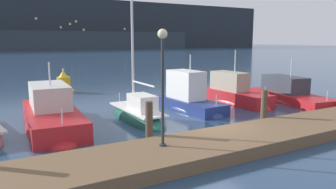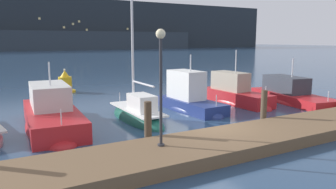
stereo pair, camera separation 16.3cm
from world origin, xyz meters
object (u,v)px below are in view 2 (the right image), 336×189
motorboat_berth_4 (190,104)px  motorboat_berth_5 (235,98)px  channel_buoy (65,84)px  dock_lamppost (161,69)px  motorboat_berth_2 (52,120)px  sailboat_berth_3 (138,117)px  motorboat_berth_6 (291,98)px

motorboat_berth_4 → motorboat_berth_5: bearing=5.0°
channel_buoy → dock_lamppost: dock_lamppost is taller
channel_buoy → dock_lamppost: size_ratio=0.47×
motorboat_berth_2 → dock_lamppost: (2.46, -6.04, 2.73)m
sailboat_berth_3 → dock_lamppost: size_ratio=1.97×
sailboat_berth_3 → motorboat_berth_5: bearing=7.7°
motorboat_berth_5 → motorboat_berth_6: size_ratio=0.78×
dock_lamppost → motorboat_berth_2: bearing=112.2°
motorboat_berth_4 → motorboat_berth_6: bearing=-8.5°
sailboat_berth_3 → motorboat_berth_6: (10.71, -0.40, 0.11)m
motorboat_berth_2 → dock_lamppost: 7.07m
motorboat_berth_6 → motorboat_berth_4: bearing=171.5°
motorboat_berth_5 → motorboat_berth_2: bearing=-178.5°
motorboat_berth_4 → motorboat_berth_5: size_ratio=0.93×
motorboat_berth_2 → sailboat_berth_3: (3.98, -0.69, -0.18)m
motorboat_berth_6 → motorboat_berth_2: bearing=175.7°
sailboat_berth_3 → channel_buoy: size_ratio=4.21×
motorboat_berth_5 → channel_buoy: 12.87m
motorboat_berth_2 → dock_lamppost: size_ratio=1.89×
sailboat_berth_3 → channel_buoy: 10.80m
motorboat_berth_2 → motorboat_berth_4: motorboat_berth_4 is taller
motorboat_berth_2 → sailboat_berth_3: size_ratio=0.96×
channel_buoy → sailboat_berth_3: bearing=-83.5°
motorboat_berth_2 → channel_buoy: bearing=74.6°
dock_lamppost → sailboat_berth_3: bearing=74.1°
sailboat_berth_3 → motorboat_berth_5: (7.18, 0.98, 0.18)m
sailboat_berth_3 → motorboat_berth_5: 7.25m
motorboat_berth_5 → dock_lamppost: dock_lamppost is taller
motorboat_berth_2 → sailboat_berth_3: bearing=-9.9°
channel_buoy → motorboat_berth_4: bearing=-64.5°
sailboat_berth_3 → motorboat_berth_2: bearing=170.1°
motorboat_berth_2 → motorboat_berth_6: 14.73m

